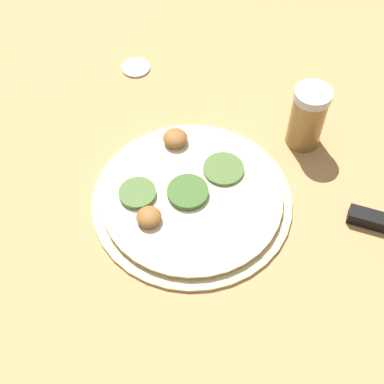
% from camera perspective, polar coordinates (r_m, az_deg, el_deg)
% --- Properties ---
extents(ground_plane, '(3.00, 3.00, 0.00)m').
position_cam_1_polar(ground_plane, '(0.70, 0.00, -0.94)').
color(ground_plane, tan).
extents(pizza, '(0.26, 0.26, 0.03)m').
position_cam_1_polar(pizza, '(0.70, -0.17, -0.46)').
color(pizza, beige).
rests_on(pizza, ground_plane).
extents(spice_jar, '(0.05, 0.05, 0.09)m').
position_cam_1_polar(spice_jar, '(0.75, 12.21, 7.83)').
color(spice_jar, olive).
rests_on(spice_jar, ground_plane).
extents(loose_cap, '(0.05, 0.05, 0.01)m').
position_cam_1_polar(loose_cap, '(0.88, -6.02, 13.14)').
color(loose_cap, '#B2B2B7').
rests_on(loose_cap, ground_plane).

